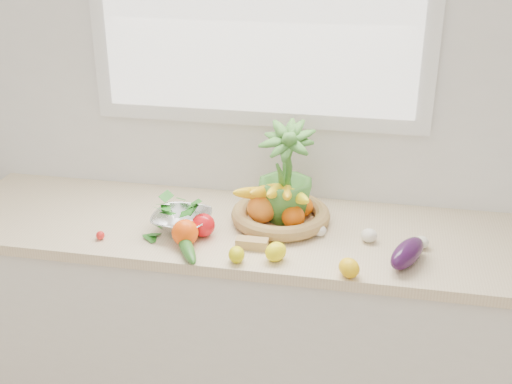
% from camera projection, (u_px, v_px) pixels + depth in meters
% --- Properties ---
extents(back_wall, '(4.50, 0.02, 2.70)m').
position_uv_depth(back_wall, '(259.00, 86.00, 2.45)').
color(back_wall, white).
rests_on(back_wall, ground).
extents(counter_cabinet, '(2.20, 0.58, 0.86)m').
position_uv_depth(counter_cabinet, '(245.00, 330.00, 2.56)').
color(counter_cabinet, silver).
rests_on(counter_cabinet, ground).
extents(countertop, '(2.24, 0.62, 0.04)m').
position_uv_depth(countertop, '(244.00, 230.00, 2.38)').
color(countertop, beige).
rests_on(countertop, counter_cabinet).
extents(orange_loose, '(0.10, 0.10, 0.09)m').
position_uv_depth(orange_loose, '(185.00, 233.00, 2.22)').
color(orange_loose, '#FD4E08').
rests_on(orange_loose, countertop).
extents(lemon_a, '(0.07, 0.08, 0.05)m').
position_uv_depth(lemon_a, '(236.00, 255.00, 2.12)').
color(lemon_a, '#D3CB0B').
rests_on(lemon_a, countertop).
extents(lemon_b, '(0.10, 0.10, 0.06)m').
position_uv_depth(lemon_b, '(276.00, 252.00, 2.13)').
color(lemon_b, '#FDEC0D').
rests_on(lemon_b, countertop).
extents(lemon_c, '(0.10, 0.10, 0.06)m').
position_uv_depth(lemon_c, '(349.00, 268.00, 2.03)').
color(lemon_c, yellow).
rests_on(lemon_c, countertop).
extents(apple, '(0.11, 0.11, 0.09)m').
position_uv_depth(apple, '(203.00, 225.00, 2.28)').
color(apple, red).
rests_on(apple, countertop).
extents(ginger, '(0.11, 0.05, 0.04)m').
position_uv_depth(ginger, '(252.00, 243.00, 2.21)').
color(ginger, tan).
rests_on(ginger, countertop).
extents(garlic_a, '(0.08, 0.08, 0.05)m').
position_uv_depth(garlic_a, '(369.00, 235.00, 2.25)').
color(garlic_a, white).
rests_on(garlic_a, countertop).
extents(garlic_b, '(0.05, 0.05, 0.04)m').
position_uv_depth(garlic_b, '(320.00, 231.00, 2.29)').
color(garlic_b, silver).
rests_on(garlic_b, countertop).
extents(garlic_c, '(0.06, 0.06, 0.04)m').
position_uv_depth(garlic_c, '(421.00, 242.00, 2.21)').
color(garlic_c, white).
rests_on(garlic_c, countertop).
extents(eggplant, '(0.16, 0.22, 0.08)m').
position_uv_depth(eggplant, '(407.00, 253.00, 2.10)').
color(eggplant, '#2D0E34').
rests_on(eggplant, countertop).
extents(cucumber, '(0.15, 0.23, 0.04)m').
position_uv_depth(cucumber, '(186.00, 247.00, 2.18)').
color(cucumber, '#235E1B').
rests_on(cucumber, countertop).
extents(radish, '(0.04, 0.04, 0.03)m').
position_uv_depth(radish, '(100.00, 235.00, 2.27)').
color(radish, red).
rests_on(radish, countertop).
extents(potted_herb, '(0.24, 0.24, 0.37)m').
position_uv_depth(potted_herb, '(286.00, 172.00, 2.33)').
color(potted_herb, '#3F7D2D').
rests_on(potted_herb, countertop).
extents(fruit_basket, '(0.42, 0.42, 0.19)m').
position_uv_depth(fruit_basket, '(280.00, 210.00, 2.37)').
color(fruit_basket, tan).
rests_on(fruit_basket, countertop).
extents(colander_with_spinach, '(0.22, 0.22, 0.11)m').
position_uv_depth(colander_with_spinach, '(182.00, 217.00, 2.31)').
color(colander_with_spinach, silver).
rests_on(colander_with_spinach, countertop).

